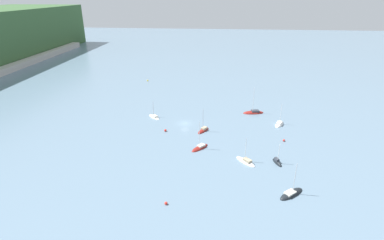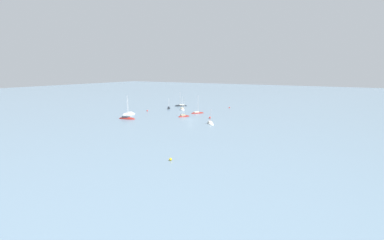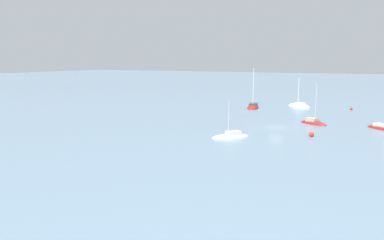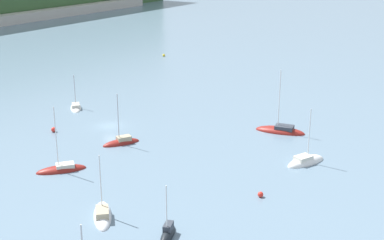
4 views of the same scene
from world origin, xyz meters
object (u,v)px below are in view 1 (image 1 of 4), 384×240
at_px(sailboat_4, 253,113).
at_px(mooring_buoy_2, 166,203).
at_px(mooring_buoy_1, 165,130).
at_px(mooring_buoy_3, 284,140).
at_px(sailboat_5, 203,131).
at_px(sailboat_3, 200,148).
at_px(sailboat_6, 246,162).
at_px(sailboat_2, 277,163).
at_px(mooring_buoy_0, 148,80).
at_px(sailboat_7, 291,194).
at_px(sailboat_1, 279,124).
at_px(sailboat_0, 154,117).

xyz_separation_m(sailboat_4, mooring_buoy_2, (-58.13, 24.76, 0.25)).
height_order(mooring_buoy_1, mooring_buoy_3, mooring_buoy_1).
distance_m(sailboat_4, sailboat_5, 26.31).
bearing_deg(sailboat_3, mooring_buoy_3, 143.75).
xyz_separation_m(sailboat_3, sailboat_6, (-6.94, -13.50, 0.02)).
relative_size(sailboat_2, mooring_buoy_0, 9.66).
distance_m(mooring_buoy_0, mooring_buoy_1, 64.68).
bearing_deg(sailboat_2, sailboat_7, -15.62).
xyz_separation_m(sailboat_1, sailboat_7, (-41.23, 4.01, -0.02)).
relative_size(mooring_buoy_1, mooring_buoy_3, 1.19).
distance_m(sailboat_6, mooring_buoy_3, 19.32).
xyz_separation_m(mooring_buoy_2, mooring_buoy_3, (34.45, -32.31, -0.00)).
bearing_deg(sailboat_7, sailboat_1, 43.96).
bearing_deg(sailboat_5, mooring_buoy_2, 20.74).
bearing_deg(mooring_buoy_3, sailboat_2, 162.53).
height_order(sailboat_3, sailboat_5, sailboat_3).
xyz_separation_m(sailboat_0, sailboat_1, (-2.21, -46.63, -0.02)).
bearing_deg(mooring_buoy_1, mooring_buoy_0, 18.78).
height_order(sailboat_4, mooring_buoy_0, sailboat_4).
xyz_separation_m(mooring_buoy_0, mooring_buoy_1, (-61.23, -20.83, 0.06)).
bearing_deg(sailboat_7, sailboat_3, 97.97).
height_order(sailboat_0, sailboat_2, sailboat_0).
distance_m(sailboat_1, sailboat_6, 30.77).
xyz_separation_m(sailboat_6, mooring_buoy_0, (78.99, 47.10, 0.24)).
relative_size(sailboat_7, mooring_buoy_1, 11.27).
xyz_separation_m(sailboat_0, mooring_buoy_3, (-15.47, -45.87, 0.24)).
height_order(sailboat_2, mooring_buoy_3, sailboat_2).
bearing_deg(sailboat_1, mooring_buoy_0, 73.76).
distance_m(mooring_buoy_0, mooring_buoy_2, 103.07).
bearing_deg(sailboat_2, sailboat_3, -126.32).
bearing_deg(mooring_buoy_1, sailboat_4, -57.67).
xyz_separation_m(sailboat_3, mooring_buoy_2, (-27.18, 5.72, 0.26)).
bearing_deg(sailboat_1, sailboat_3, 150.86).
bearing_deg(mooring_buoy_2, sailboat_1, -34.73).
bearing_deg(sailboat_7, mooring_buoy_0, 81.07).
bearing_deg(sailboat_1, sailboat_2, -166.72).
xyz_separation_m(sailboat_5, mooring_buoy_2, (-39.71, 5.97, 0.23)).
bearing_deg(sailboat_2, sailboat_5, -150.89).
xyz_separation_m(sailboat_0, mooring_buoy_2, (-49.92, -13.56, 0.25)).
xyz_separation_m(sailboat_0, sailboat_2, (-29.26, -41.53, 0.03)).
bearing_deg(sailboat_6, sailboat_2, -129.52).
relative_size(sailboat_7, mooring_buoy_3, 13.44).
bearing_deg(mooring_buoy_2, sailboat_3, -11.89).
relative_size(sailboat_6, sailboat_7, 0.87).
height_order(sailboat_3, mooring_buoy_0, sailboat_3).
bearing_deg(sailboat_0, sailboat_4, -121.99).
relative_size(sailboat_4, mooring_buoy_1, 13.71).
relative_size(sailboat_0, sailboat_4, 0.61).
distance_m(sailboat_2, sailboat_4, 37.60).
xyz_separation_m(sailboat_2, sailboat_3, (6.51, 22.25, -0.04)).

